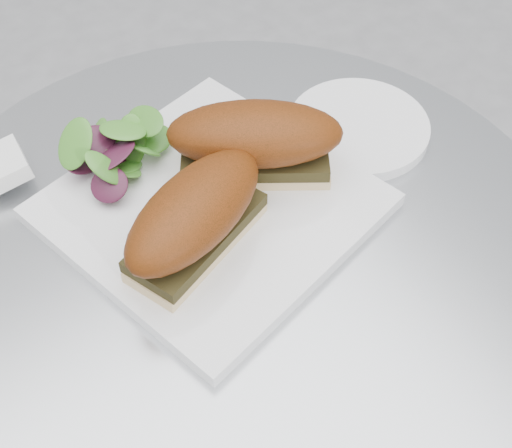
{
  "coord_description": "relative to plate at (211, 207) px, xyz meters",
  "views": [
    {
      "loc": [
        -0.22,
        -0.37,
        1.29
      ],
      "look_at": [
        0.02,
        -0.0,
        0.77
      ],
      "focal_mm": 50.0,
      "sensor_mm": 36.0,
      "label": 1
    }
  ],
  "objects": [
    {
      "name": "table",
      "position": [
        -0.01,
        -0.06,
        -0.25
      ],
      "size": [
        0.7,
        0.7,
        0.73
      ],
      "color": "#B4B7BB",
      "rests_on": "ground"
    },
    {
      "name": "plate",
      "position": [
        0.0,
        0.0,
        0.0
      ],
      "size": [
        0.34,
        0.34,
        0.02
      ],
      "primitive_type": "cube",
      "rotation": [
        0.0,
        0.0,
        0.24
      ],
      "color": "white",
      "rests_on": "table"
    },
    {
      "name": "sandwich_left",
      "position": [
        -0.04,
        -0.04,
        0.05
      ],
      "size": [
        0.19,
        0.14,
        0.08
      ],
      "rotation": [
        0.0,
        0.0,
        0.37
      ],
      "color": "beige",
      "rests_on": "plate"
    },
    {
      "name": "sandwich_right",
      "position": [
        0.06,
        0.01,
        0.05
      ],
      "size": [
        0.19,
        0.17,
        0.08
      ],
      "rotation": [
        0.0,
        0.0,
        -0.58
      ],
      "color": "beige",
      "rests_on": "plate"
    },
    {
      "name": "salad",
      "position": [
        -0.05,
        0.09,
        0.03
      ],
      "size": [
        0.11,
        0.11,
        0.05
      ],
      "primitive_type": null,
      "color": "#4F902F",
      "rests_on": "plate"
    },
    {
      "name": "saucer",
      "position": [
        0.2,
        0.01,
        -0.0
      ],
      "size": [
        0.16,
        0.16,
        0.01
      ],
      "primitive_type": "cylinder",
      "color": "white",
      "rests_on": "table"
    }
  ]
}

